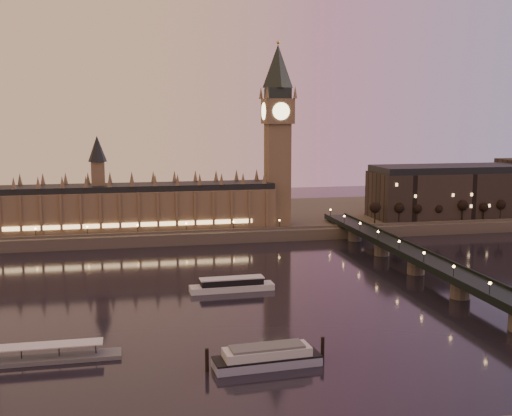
{
  "coord_description": "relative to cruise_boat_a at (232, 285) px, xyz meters",
  "views": [
    {
      "loc": [
        -32.58,
        -235.21,
        69.86
      ],
      "look_at": [
        23.58,
        35.0,
        29.01
      ],
      "focal_mm": 45.0,
      "sensor_mm": 36.0,
      "label": 1
    }
  ],
  "objects": [
    {
      "name": "bare_tree_6",
      "position": [
        182.58,
        100.18,
        11.85
      ],
      "size": [
        5.42,
        5.42,
        11.03
      ],
      "color": "black",
      "rests_on": "ground"
    },
    {
      "name": "pontoon_pier",
      "position": [
        -64.74,
        -61.25,
        -1.13
      ],
      "size": [
        42.9,
        7.15,
        11.44
      ],
      "color": "#595B5E",
      "rests_on": "ground"
    },
    {
      "name": "westminster_bridge",
      "position": [
        83.28,
        -8.82,
        3.16
      ],
      "size": [
        13.2,
        260.0,
        15.3
      ],
      "color": "black",
      "rests_on": "ground"
    },
    {
      "name": "far_embankment",
      "position": [
        21.67,
        156.18,
        0.64
      ],
      "size": [
        560.0,
        130.0,
        6.0
      ],
      "primitive_type": "cube",
      "color": "#423D35",
      "rests_on": "ground"
    },
    {
      "name": "palace_of_westminster",
      "position": [
        -48.46,
        112.17,
        19.35
      ],
      "size": [
        180.0,
        26.62,
        52.0
      ],
      "color": "brown",
      "rests_on": "ground"
    },
    {
      "name": "cruise_boat_a",
      "position": [
        0.0,
        0.0,
        0.0
      ],
      "size": [
        33.69,
        8.22,
        5.36
      ],
      "rotation": [
        0.0,
        0.0,
        0.03
      ],
      "color": "silver",
      "rests_on": "ground"
    },
    {
      "name": "bare_tree_2",
      "position": [
        128.96,
        100.18,
        11.85
      ],
      "size": [
        5.42,
        5.42,
        11.03
      ],
      "color": "black",
      "rests_on": "ground"
    },
    {
      "name": "ground",
      "position": [
        -8.33,
        -8.82,
        -2.36
      ],
      "size": [
        700.0,
        700.0,
        0.0
      ],
      "primitive_type": "plane",
      "color": "black",
      "rests_on": "ground"
    },
    {
      "name": "big_ben",
      "position": [
        45.65,
        112.17,
        61.59
      ],
      "size": [
        17.68,
        17.68,
        104.0
      ],
      "color": "brown",
      "rests_on": "ground"
    },
    {
      "name": "city_block",
      "position": [
        186.6,
        122.11,
        19.88
      ],
      "size": [
        155.0,
        45.0,
        34.0
      ],
      "color": "black",
      "rests_on": "ground"
    },
    {
      "name": "moored_barge",
      "position": [
        -3.23,
        -77.79,
        0.33
      ],
      "size": [
        34.72,
        10.49,
        6.38
      ],
      "rotation": [
        0.0,
        0.0,
        0.07
      ],
      "color": "#8A93B0",
      "rests_on": "ground"
    },
    {
      "name": "bare_tree_4",
      "position": [
        155.77,
        100.18,
        11.85
      ],
      "size": [
        5.42,
        5.42,
        11.03
      ],
      "color": "black",
      "rests_on": "ground"
    },
    {
      "name": "bare_tree_1",
      "position": [
        115.55,
        100.18,
        11.85
      ],
      "size": [
        5.42,
        5.42,
        11.03
      ],
      "color": "black",
      "rests_on": "ground"
    },
    {
      "name": "bare_tree_3",
      "position": [
        142.36,
        100.18,
        11.85
      ],
      "size": [
        5.42,
        5.42,
        11.03
      ],
      "color": "black",
      "rests_on": "ground"
    },
    {
      "name": "bare_tree_5",
      "position": [
        169.17,
        100.18,
        11.85
      ],
      "size": [
        5.42,
        5.42,
        11.03
      ],
      "color": "black",
      "rests_on": "ground"
    },
    {
      "name": "bare_tree_0",
      "position": [
        102.15,
        100.18,
        11.85
      ],
      "size": [
        5.42,
        5.42,
        11.03
      ],
      "color": "black",
      "rests_on": "ground"
    }
  ]
}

